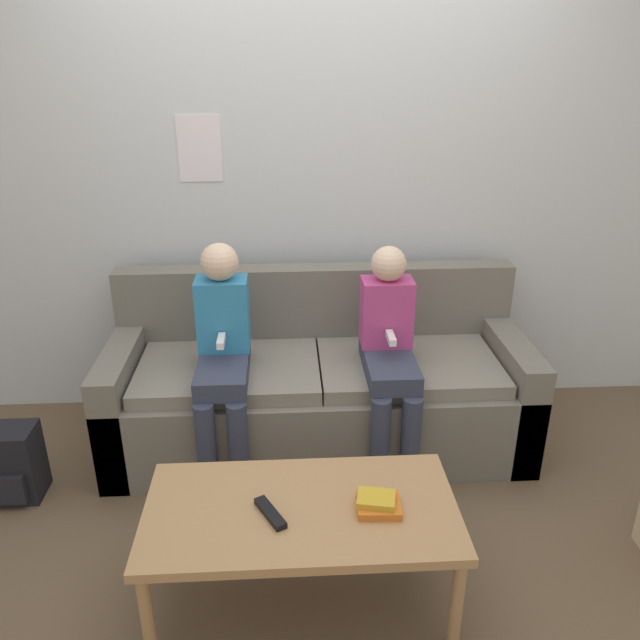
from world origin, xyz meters
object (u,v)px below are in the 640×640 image
Objects in this scene: couch at (318,389)px; person_left at (223,351)px; person_right at (389,350)px; tv_remote at (270,513)px; backpack at (11,464)px; coffee_table at (301,517)px.

person_left is (-0.45, -0.19, 0.33)m from couch.
tv_remote is (-0.55, -0.89, -0.16)m from person_right.
person_left is 1.08m from backpack.
person_right is at bearing 62.77° from coffee_table.
coffee_table is at bearing -68.93° from person_left.
tv_remote is 0.48× the size of backpack.
person_right is 6.33× the size of tv_remote.
coffee_table is 6.49× the size of tv_remote.
person_left reaches higher than coffee_table.
tv_remote reaches higher than backpack.
backpack is at bearing -168.53° from person_left.
backpack is (-1.29, 0.67, -0.21)m from coffee_table.
coffee_table is at bearing -27.32° from backpack.
couch is 5.87× the size of backpack.
person_right is 1.06m from tv_remote.
person_left reaches higher than person_right.
backpack is at bearing -173.75° from person_right.
couch is 1.12m from tv_remote.
person_right is (0.44, 0.86, 0.22)m from coffee_table.
person_left is 0.77m from person_right.
person_left reaches higher than tv_remote.
coffee_table is 0.13m from tv_remote.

